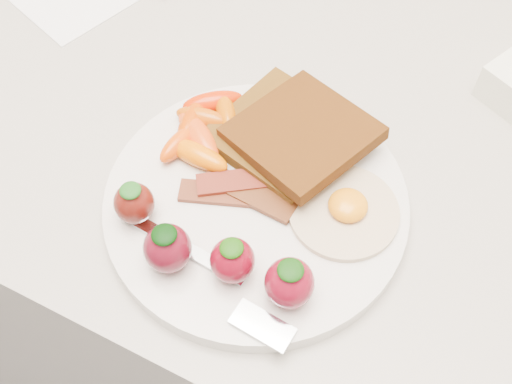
% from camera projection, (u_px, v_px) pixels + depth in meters
% --- Properties ---
extents(counter, '(2.00, 0.60, 0.90)m').
position_uv_depth(counter, '(278.00, 284.00, 1.03)').
color(counter, gray).
rests_on(counter, ground).
extents(plate, '(0.27, 0.27, 0.02)m').
position_uv_depth(plate, '(256.00, 204.00, 0.57)').
color(plate, silver).
rests_on(plate, counter).
extents(toast_lower, '(0.14, 0.14, 0.01)m').
position_uv_depth(toast_lower, '(283.00, 133.00, 0.60)').
color(toast_lower, '#402506').
rests_on(toast_lower, plate).
extents(toast_upper, '(0.14, 0.14, 0.03)m').
position_uv_depth(toast_upper, '(302.00, 133.00, 0.58)').
color(toast_upper, black).
rests_on(toast_upper, toast_lower).
extents(fried_egg, '(0.11, 0.11, 0.02)m').
position_uv_depth(fried_egg, '(345.00, 210.00, 0.55)').
color(fried_egg, beige).
rests_on(fried_egg, plate).
extents(bacon_strips, '(0.11, 0.08, 0.01)m').
position_uv_depth(bacon_strips, '(241.00, 189.00, 0.56)').
color(bacon_strips, black).
rests_on(bacon_strips, plate).
extents(baby_carrots, '(0.08, 0.11, 0.02)m').
position_uv_depth(baby_carrots, '(201.00, 128.00, 0.60)').
color(baby_carrots, '#B84B04').
rests_on(baby_carrots, plate).
extents(strawberries, '(0.19, 0.06, 0.05)m').
position_uv_depth(strawberries, '(209.00, 251.00, 0.51)').
color(strawberries, '#4C100A').
rests_on(strawberries, plate).
extents(fork, '(0.18, 0.06, 0.00)m').
position_uv_depth(fork, '(218.00, 281.00, 0.52)').
color(fork, silver).
rests_on(fork, plate).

